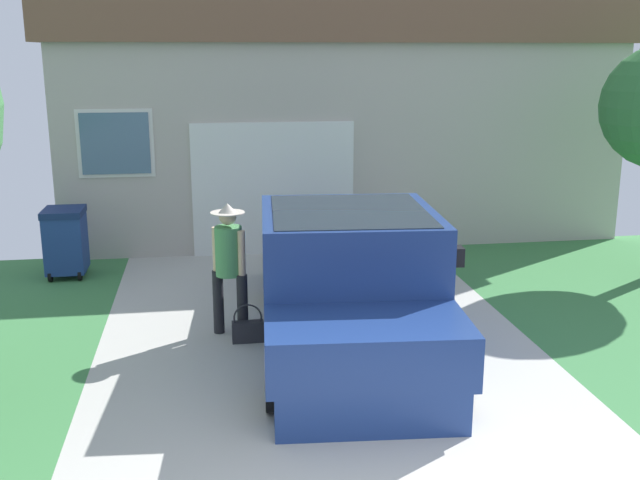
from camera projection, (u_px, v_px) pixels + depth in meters
pickup_truck at (347, 286)px, 8.72m from camera, size 2.35×5.47×1.69m
person_with_hat at (229, 259)px, 9.01m from camera, size 0.42×0.41×1.67m
handbag at (248, 330)px, 9.01m from camera, size 0.39×0.14×0.48m
house_with_garage at (325, 111)px, 15.67m from camera, size 10.45×6.39×4.38m
wheeled_trash_bin at (66, 240)px, 11.56m from camera, size 0.60×0.72×1.07m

